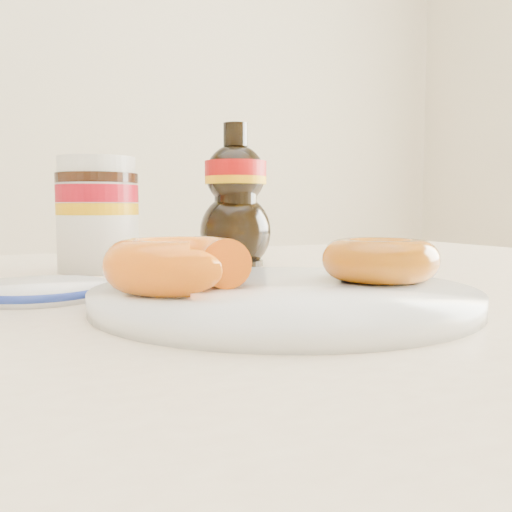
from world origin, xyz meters
name	(u,v)px	position (x,y,z in m)	size (l,w,h in m)	color
dining_table	(195,366)	(0.00, 0.10, 0.67)	(1.40, 0.90, 0.75)	beige
plate	(283,296)	(0.02, -0.05, 0.76)	(0.29, 0.29, 0.01)	white
donut_bitten	(178,264)	(-0.06, -0.03, 0.78)	(0.11, 0.11, 0.04)	orange
donut_whole	(380,260)	(0.12, -0.04, 0.78)	(0.10, 0.10, 0.03)	#9F580A
nutella_jar	(98,210)	(-0.07, 0.25, 0.82)	(0.10, 0.10, 0.13)	white
syrup_bottle	(236,195)	(0.11, 0.24, 0.84)	(0.09, 0.08, 0.18)	black
blue_rim_saucer	(38,290)	(-0.15, 0.08, 0.76)	(0.12, 0.12, 0.01)	white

